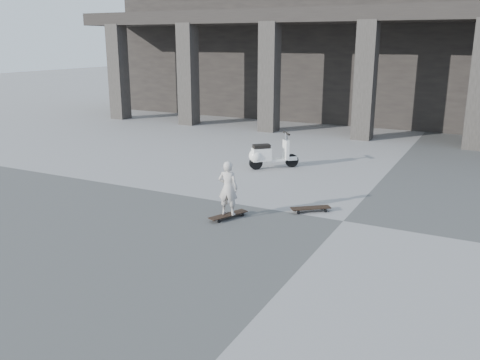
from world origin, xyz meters
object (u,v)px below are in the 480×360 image
at_px(skateboard_spare, 311,208).
at_px(child, 228,188).
at_px(longboard, 228,215).
at_px(scooter, 266,155).

xyz_separation_m(skateboard_spare, child, (-1.29, -1.10, 0.54)).
xyz_separation_m(longboard, skateboard_spare, (1.29, 1.10, 0.01)).
distance_m(skateboard_spare, child, 1.78).
relative_size(skateboard_spare, scooter, 0.68).
relative_size(longboard, child, 0.80).
bearing_deg(scooter, skateboard_spare, -93.18).
bearing_deg(longboard, child, -29.82).
height_order(longboard, scooter, scooter).
xyz_separation_m(longboard, scooter, (-0.99, 3.92, 0.32)).
xyz_separation_m(skateboard_spare, scooter, (-2.28, 2.82, 0.31)).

